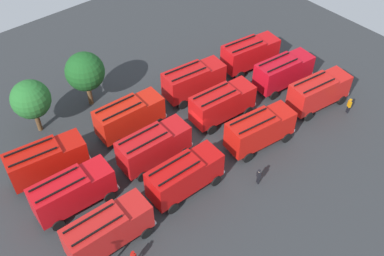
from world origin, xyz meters
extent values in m
plane|color=#2D3033|center=(0.00, 0.00, 0.00)|extent=(63.62, 63.62, 0.00)
cube|color=red|center=(-10.53, -5.17, 2.10)|extent=(2.28, 2.57, 2.60)
cube|color=#8C9EAD|center=(-9.48, -5.21, 2.41)|extent=(0.14, 2.13, 1.46)
cube|color=red|center=(-14.03, -5.07, 2.25)|extent=(4.87, 2.65, 2.90)
cube|color=black|center=(-14.01, -4.38, 3.82)|extent=(4.32, 0.25, 0.12)
cube|color=black|center=(-14.05, -5.75, 3.82)|extent=(4.32, 0.25, 0.12)
cube|color=silver|center=(-9.33, -5.21, 0.95)|extent=(0.27, 2.38, 0.28)
cylinder|color=black|center=(-10.29, -3.98, 0.55)|extent=(1.11, 0.38, 1.10)
cylinder|color=black|center=(-10.37, -6.38, 0.55)|extent=(1.11, 0.38, 1.10)
cylinder|color=black|center=(-15.19, -3.83, 0.55)|extent=(1.11, 0.38, 1.10)
cube|color=red|center=(-2.39, -4.80, 2.10)|extent=(2.27, 2.56, 2.60)
cube|color=#8C9EAD|center=(-1.34, -4.83, 2.41)|extent=(0.14, 2.13, 1.46)
cube|color=red|center=(-5.89, -4.71, 2.25)|extent=(4.87, 2.63, 2.90)
cube|color=black|center=(-5.87, -4.02, 3.82)|extent=(4.32, 0.24, 0.12)
cube|color=black|center=(-5.91, -5.40, 3.82)|extent=(4.32, 0.24, 0.12)
cube|color=silver|center=(-1.19, -4.84, 0.95)|extent=(0.26, 2.38, 0.28)
cylinder|color=black|center=(-2.16, -3.61, 0.55)|extent=(1.11, 0.38, 1.10)
cylinder|color=black|center=(-2.22, -6.01, 0.55)|extent=(1.11, 0.38, 1.10)
cylinder|color=black|center=(-7.06, -3.48, 0.55)|extent=(1.11, 0.38, 1.10)
cylinder|color=black|center=(-7.12, -5.87, 0.55)|extent=(1.11, 0.38, 1.10)
cube|color=red|center=(6.87, -5.29, 2.10)|extent=(2.50, 2.76, 2.60)
cube|color=#8C9EAD|center=(7.91, -5.43, 2.41)|extent=(0.35, 2.12, 1.46)
cube|color=red|center=(3.40, -4.84, 2.25)|extent=(5.08, 3.09, 2.90)
cube|color=black|center=(3.49, -4.16, 3.82)|extent=(4.30, 0.67, 0.12)
cube|color=black|center=(3.31, -5.53, 3.82)|extent=(4.30, 0.67, 0.12)
cube|color=silver|center=(8.06, -5.44, 0.95)|extent=(0.50, 2.38, 0.28)
cylinder|color=black|center=(7.22, -4.13, 0.55)|extent=(1.14, 0.49, 1.10)
cylinder|color=black|center=(6.92, -6.51, 0.55)|extent=(1.14, 0.49, 1.10)
cylinder|color=black|center=(2.36, -3.50, 0.55)|extent=(1.14, 0.49, 1.10)
cylinder|color=black|center=(2.06, -5.88, 0.55)|extent=(1.14, 0.49, 1.10)
cube|color=red|center=(15.92, -5.34, 2.10)|extent=(2.51, 2.77, 2.60)
cube|color=#8C9EAD|center=(16.96, -5.48, 2.41)|extent=(0.36, 2.12, 1.46)
cube|color=red|center=(12.45, -4.88, 2.25)|extent=(5.09, 3.11, 2.90)
cube|color=black|center=(12.54, -4.20, 3.82)|extent=(4.30, 0.69, 0.12)
cube|color=black|center=(12.36, -5.56, 3.82)|extent=(4.30, 0.69, 0.12)
cube|color=silver|center=(17.11, -5.50, 0.95)|extent=(0.51, 2.38, 0.28)
cylinder|color=black|center=(16.27, -4.18, 0.55)|extent=(1.14, 0.49, 1.10)
cylinder|color=black|center=(15.96, -6.55, 0.55)|extent=(1.14, 0.49, 1.10)
cylinder|color=black|center=(11.41, -3.53, 0.55)|extent=(1.14, 0.49, 1.10)
cylinder|color=black|center=(11.10, -5.91, 0.55)|extent=(1.14, 0.49, 1.10)
cube|color=red|center=(-10.79, -0.06, 2.10)|extent=(2.33, 2.62, 2.60)
cube|color=#8C9EAD|center=(-9.75, -0.11, 2.41)|extent=(0.20, 2.13, 1.46)
cube|color=red|center=(-14.29, 0.13, 2.25)|extent=(4.93, 2.76, 2.90)
cube|color=black|center=(-14.25, 0.82, 3.82)|extent=(4.32, 0.36, 0.12)
cube|color=black|center=(-14.33, -0.55, 3.82)|extent=(4.32, 0.36, 0.12)
cube|color=silver|center=(-9.60, -0.12, 0.95)|extent=(0.33, 2.38, 0.28)
cylinder|color=black|center=(-10.53, 1.13, 0.55)|extent=(1.12, 0.41, 1.10)
cylinder|color=black|center=(-10.66, -1.27, 0.55)|extent=(1.12, 0.41, 1.10)
cylinder|color=black|center=(-15.42, 1.40, 0.55)|extent=(1.12, 0.41, 1.10)
cylinder|color=black|center=(-15.55, -1.00, 0.55)|extent=(1.12, 0.41, 1.10)
cube|color=red|center=(-2.35, -0.22, 2.10)|extent=(2.29, 2.58, 2.60)
cube|color=#8C9EAD|center=(-1.30, -0.25, 2.41)|extent=(0.15, 2.13, 1.46)
cube|color=red|center=(-5.85, -0.09, 2.25)|extent=(4.88, 2.67, 2.90)
cube|color=black|center=(-5.82, 0.59, 3.82)|extent=(4.32, 0.27, 0.12)
cube|color=black|center=(-5.87, -0.78, 3.82)|extent=(4.32, 0.27, 0.12)
cube|color=silver|center=(-1.15, -0.26, 0.95)|extent=(0.28, 2.38, 0.28)
cylinder|color=black|center=(-2.11, 0.98, 0.55)|extent=(1.11, 0.39, 1.10)
cylinder|color=black|center=(-2.19, -1.42, 0.55)|extent=(1.11, 0.39, 1.10)
cylinder|color=black|center=(-7.00, 1.15, 0.55)|extent=(1.11, 0.39, 1.10)
cylinder|color=black|center=(-7.09, -1.25, 0.55)|extent=(1.11, 0.39, 1.10)
cube|color=red|center=(6.74, 0.03, 2.10)|extent=(2.40, 2.67, 2.60)
cube|color=#8C9EAD|center=(7.78, -0.06, 2.41)|extent=(0.25, 2.12, 1.46)
cube|color=red|center=(3.25, 0.31, 2.25)|extent=(4.99, 2.88, 2.90)
cube|color=black|center=(3.30, 1.00, 3.82)|extent=(4.32, 0.47, 0.12)
cube|color=black|center=(3.19, -0.37, 3.82)|extent=(4.32, 0.47, 0.12)
cube|color=silver|center=(7.93, -0.07, 0.95)|extent=(0.39, 2.38, 0.28)
cylinder|color=black|center=(7.03, 1.21, 0.55)|extent=(1.12, 0.44, 1.10)
cylinder|color=black|center=(6.84, -1.18, 0.55)|extent=(1.12, 0.44, 1.10)
cylinder|color=black|center=(2.15, 1.61, 0.55)|extent=(1.12, 0.44, 1.10)
cylinder|color=black|center=(1.95, -0.79, 0.55)|extent=(1.12, 0.44, 1.10)
cube|color=red|center=(15.72, -0.47, 2.10)|extent=(2.45, 2.72, 2.60)
cube|color=#8C9EAD|center=(16.76, -0.58, 2.41)|extent=(0.30, 2.12, 1.46)
cube|color=red|center=(12.24, -0.10, 2.25)|extent=(5.03, 2.99, 2.90)
cube|color=black|center=(12.31, 0.58, 3.82)|extent=(4.31, 0.57, 0.12)
cube|color=black|center=(12.17, -0.79, 3.82)|extent=(4.31, 0.57, 0.12)
cube|color=silver|center=(16.91, -0.59, 0.95)|extent=(0.45, 2.38, 0.28)
cylinder|color=black|center=(16.04, 0.70, 0.55)|extent=(1.13, 0.46, 1.10)
cylinder|color=black|center=(15.79, -1.68, 0.55)|extent=(1.13, 0.46, 1.10)
cylinder|color=black|center=(11.17, 1.22, 0.55)|extent=(1.13, 0.46, 1.10)
cylinder|color=black|center=(10.92, -1.17, 0.55)|extent=(1.13, 0.46, 1.10)
cube|color=red|center=(-10.87, 4.39, 2.10)|extent=(2.52, 2.78, 2.60)
cube|color=#8C9EAD|center=(-9.83, 4.25, 2.41)|extent=(0.37, 2.12, 1.46)
cube|color=red|center=(-14.33, 4.87, 2.25)|extent=(5.10, 3.14, 2.90)
cube|color=black|center=(-14.24, 5.55, 3.82)|extent=(4.30, 0.71, 0.12)
cube|color=black|center=(-14.43, 4.19, 3.82)|extent=(4.30, 0.71, 0.12)
cube|color=silver|center=(-9.68, 4.23, 0.95)|extent=(0.53, 2.38, 0.28)
cylinder|color=black|center=(-10.50, 5.55, 0.55)|extent=(1.14, 0.50, 1.10)
cylinder|color=black|center=(-10.83, 3.18, 0.55)|extent=(1.14, 0.50, 1.10)
cylinder|color=black|center=(-15.36, 6.23, 0.55)|extent=(1.14, 0.50, 1.10)
cylinder|color=black|center=(-15.69, 3.85, 0.55)|extent=(1.14, 0.50, 1.10)
cube|color=red|center=(-1.73, 4.72, 2.10)|extent=(2.30, 2.58, 2.60)
cube|color=#8C9EAD|center=(-0.68, 4.68, 2.41)|extent=(0.16, 2.13, 1.46)
cube|color=red|center=(-5.23, 4.86, 2.25)|extent=(4.89, 2.68, 2.90)
cube|color=black|center=(-5.20, 5.55, 3.82)|extent=(4.32, 0.29, 0.12)
cube|color=black|center=(-5.25, 4.17, 3.82)|extent=(4.32, 0.29, 0.12)
cube|color=silver|center=(-0.53, 4.68, 0.95)|extent=(0.29, 2.38, 0.28)
cylinder|color=black|center=(-1.48, 5.91, 0.55)|extent=(1.11, 0.39, 1.10)
cylinder|color=black|center=(-1.58, 3.52, 0.55)|extent=(1.11, 0.39, 1.10)
cylinder|color=black|center=(-6.38, 6.10, 0.55)|extent=(1.11, 0.39, 1.10)
cylinder|color=black|center=(-6.47, 3.71, 0.55)|extent=(1.11, 0.39, 1.10)
cube|color=red|center=(6.98, 4.82, 2.10)|extent=(2.46, 2.73, 2.60)
cube|color=#8C9EAD|center=(8.02, 4.71, 2.41)|extent=(0.32, 2.12, 1.46)
cube|color=red|center=(3.50, 5.21, 2.25)|extent=(5.05, 3.02, 2.90)
cube|color=black|center=(3.58, 5.90, 3.82)|extent=(4.31, 0.60, 0.12)
cube|color=black|center=(3.42, 4.53, 3.82)|extent=(4.31, 0.60, 0.12)
cube|color=silver|center=(8.17, 4.69, 0.95)|extent=(0.46, 2.38, 0.28)
cylinder|color=black|center=(7.31, 5.99, 0.55)|extent=(1.13, 0.47, 1.10)
cylinder|color=black|center=(7.04, 3.61, 0.55)|extent=(1.13, 0.47, 1.10)
cylinder|color=black|center=(2.44, 6.54, 0.55)|extent=(1.13, 0.47, 1.10)
cylinder|color=black|center=(2.17, 4.15, 0.55)|extent=(1.13, 0.47, 1.10)
cube|color=red|center=(15.40, 4.40, 2.10)|extent=(2.51, 2.77, 2.60)
cube|color=#8C9EAD|center=(16.44, 4.27, 2.41)|extent=(0.36, 2.12, 1.46)
cube|color=red|center=(11.93, 4.86, 2.25)|extent=(5.09, 3.11, 2.90)
cube|color=black|center=(12.02, 5.54, 3.82)|extent=(4.30, 0.69, 0.12)
cube|color=black|center=(11.84, 4.18, 3.82)|extent=(4.30, 0.69, 0.12)
cube|color=silver|center=(16.59, 4.25, 0.95)|extent=(0.51, 2.38, 0.28)
cylinder|color=black|center=(15.75, 5.57, 0.55)|extent=(1.14, 0.49, 1.10)
cylinder|color=black|center=(15.44, 3.19, 0.55)|extent=(1.14, 0.49, 1.10)
cylinder|color=black|center=(10.89, 6.21, 0.55)|extent=(1.14, 0.49, 1.10)
cylinder|color=black|center=(10.58, 3.83, 0.55)|extent=(1.14, 0.49, 1.10)
cylinder|color=black|center=(15.40, -7.77, 0.42)|extent=(0.16, 0.16, 0.85)
cylinder|color=black|center=(15.31, -7.96, 0.42)|extent=(0.16, 0.16, 0.85)
cube|color=orange|center=(15.36, -7.87, 1.21)|extent=(0.40, 0.48, 0.74)
sphere|color=#9E704C|center=(15.36, -7.87, 1.70)|extent=(0.24, 0.24, 0.24)
cylinder|color=orange|center=(15.36, -7.87, 1.80)|extent=(0.30, 0.30, 0.07)
cylinder|color=black|center=(0.90, -8.29, 0.40)|extent=(0.16, 0.16, 0.81)
cylinder|color=black|center=(0.83, -8.49, 0.40)|extent=(0.16, 0.16, 0.81)
cube|color=black|center=(0.87, -8.39, 1.16)|extent=(0.36, 0.47, 0.70)
sphere|color=beige|center=(0.87, -8.39, 1.62)|extent=(0.23, 0.23, 0.23)
cylinder|color=black|center=(0.87, -8.39, 1.71)|extent=(0.29, 0.29, 0.07)
cube|color=#B7140F|center=(-12.53, -7.79, 1.11)|extent=(0.42, 0.48, 0.68)
sphere|color=brown|center=(-12.53, -7.79, 1.56)|extent=(0.22, 0.22, 0.22)
cylinder|color=#B7140F|center=(-12.53, -7.79, 1.65)|extent=(0.27, 0.27, 0.07)
cylinder|color=black|center=(17.69, -3.56, 0.39)|extent=(0.16, 0.16, 0.78)
cylinder|color=black|center=(17.78, -3.37, 0.39)|extent=(0.16, 0.16, 0.78)
cube|color=orange|center=(17.74, -3.46, 1.12)|extent=(0.39, 0.48, 0.68)
sphere|color=tan|center=(17.74, -3.46, 1.57)|extent=(0.22, 0.22, 0.22)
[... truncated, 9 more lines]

